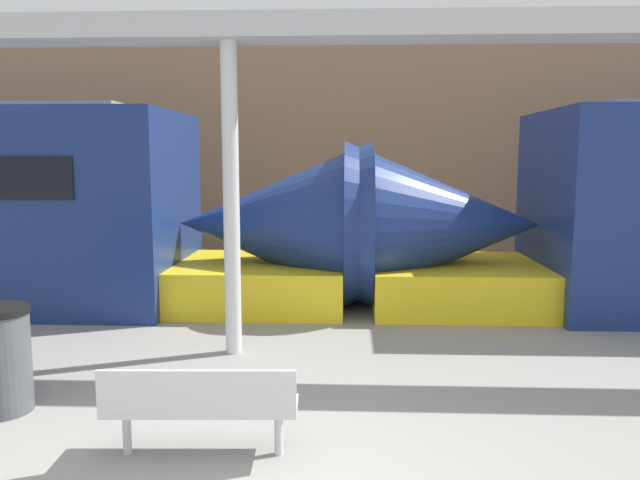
% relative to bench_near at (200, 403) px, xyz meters
% --- Properties ---
extents(station_wall, '(56.00, 0.20, 5.00)m').
position_rel_bench_near_xyz_m(station_wall, '(0.49, 9.63, 2.04)').
color(station_wall, '#937051').
rests_on(station_wall, ground_plane).
extents(bench_near, '(1.54, 0.50, 0.77)m').
position_rel_bench_near_xyz_m(bench_near, '(0.00, 0.00, 0.00)').
color(bench_near, silver).
rests_on(bench_near, ground_plane).
extents(support_column_near, '(0.19, 0.19, 3.70)m').
position_rel_bench_near_xyz_m(support_column_near, '(-0.23, 2.73, 1.39)').
color(support_column_near, silver).
rests_on(support_column_near, ground_plane).
extents(canopy_beam, '(28.00, 0.60, 0.28)m').
position_rel_bench_near_xyz_m(canopy_beam, '(-0.23, 2.73, 3.38)').
color(canopy_beam, '#B7B7BC').
rests_on(canopy_beam, support_column_near).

